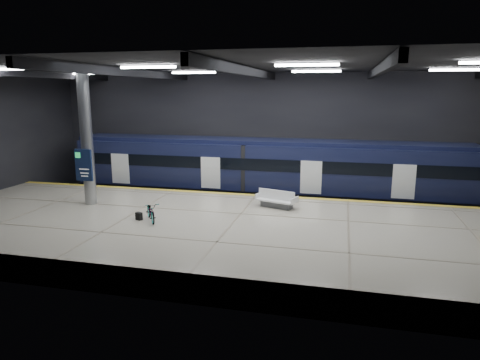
% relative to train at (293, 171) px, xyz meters
% --- Properties ---
extents(ground, '(30.00, 30.00, 0.00)m').
position_rel_train_xyz_m(ground, '(-1.71, -5.50, -2.06)').
color(ground, black).
rests_on(ground, ground).
extents(room_shell, '(30.10, 16.10, 8.05)m').
position_rel_train_xyz_m(room_shell, '(-1.71, -5.49, 3.66)').
color(room_shell, black).
rests_on(room_shell, ground).
extents(platform, '(30.00, 11.00, 1.10)m').
position_rel_train_xyz_m(platform, '(-1.71, -8.00, -1.51)').
color(platform, beige).
rests_on(platform, ground).
extents(safety_strip, '(30.00, 0.40, 0.01)m').
position_rel_train_xyz_m(safety_strip, '(-1.71, -2.75, -0.95)').
color(safety_strip, gold).
rests_on(safety_strip, platform).
extents(rails, '(30.00, 1.52, 0.16)m').
position_rel_train_xyz_m(rails, '(-1.71, 0.00, -1.98)').
color(rails, gray).
rests_on(rails, ground).
extents(train, '(29.40, 2.84, 3.79)m').
position_rel_train_xyz_m(train, '(0.00, 0.00, 0.00)').
color(train, black).
rests_on(train, ground).
extents(bench, '(2.19, 1.41, 0.90)m').
position_rel_train_xyz_m(bench, '(-0.22, -5.00, -0.64)').
color(bench, '#595B60').
rests_on(bench, platform).
extents(bicycle, '(1.44, 1.72, 0.88)m').
position_rel_train_xyz_m(bicycle, '(-5.36, -8.57, -0.52)').
color(bicycle, '#99999E').
rests_on(bicycle, platform).
extents(pannier_bag, '(0.34, 0.27, 0.35)m').
position_rel_train_xyz_m(pannier_bag, '(-5.96, -8.57, -0.78)').
color(pannier_bag, black).
rests_on(pannier_bag, platform).
extents(info_column, '(0.90, 0.78, 6.90)m').
position_rel_train_xyz_m(info_column, '(-9.71, -6.52, 2.40)').
color(info_column, '#9EA0A5').
rests_on(info_column, platform).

